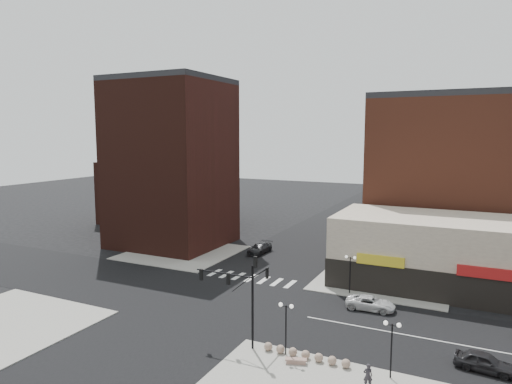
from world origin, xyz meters
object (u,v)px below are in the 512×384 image
at_px(street_lamp_ne, 350,265).
at_px(pedestrian, 368,376).
at_px(stone_bench, 296,361).
at_px(dark_sedan_east, 485,362).
at_px(street_lamp_se_a, 286,316).
at_px(traffic_signal, 244,287).
at_px(street_lamp_se_b, 392,335).
at_px(dark_sedan_north, 260,248).
at_px(white_suv, 370,303).

distance_m(street_lamp_ne, pedestrian, 19.03).
relative_size(pedestrian, stone_bench, 1.02).
bearing_deg(dark_sedan_east, street_lamp_se_a, 113.30).
bearing_deg(street_lamp_ne, traffic_signal, -106.75).
xyz_separation_m(street_lamp_se_b, dark_sedan_north, (-23.14, 27.18, -2.55)).
bearing_deg(traffic_signal, pedestrian, -11.43).
xyz_separation_m(white_suv, dark_sedan_east, (10.03, -8.30, 0.04)).
height_order(traffic_signal, street_lamp_se_a, traffic_signal).
relative_size(street_lamp_ne, stone_bench, 2.45).
distance_m(street_lamp_se_a, street_lamp_ne, 16.03).
xyz_separation_m(dark_sedan_east, dark_sedan_north, (-29.15, 22.99, 0.03)).
bearing_deg(traffic_signal, dark_sedan_east, 12.76).
bearing_deg(white_suv, traffic_signal, 144.82).
height_order(street_lamp_se_a, pedestrian, street_lamp_se_a).
bearing_deg(stone_bench, dark_sedan_north, 101.62).
height_order(street_lamp_ne, dark_sedan_north, street_lamp_ne).
bearing_deg(dark_sedan_north, street_lamp_se_a, -57.96).
xyz_separation_m(street_lamp_se_a, dark_sedan_east, (14.02, 4.20, -2.59)).
bearing_deg(pedestrian, dark_sedan_east, -160.55).
bearing_deg(pedestrian, street_lamp_ne, -93.20).
bearing_deg(stone_bench, pedestrian, -28.41).
height_order(traffic_signal, dark_sedan_north, traffic_signal).
bearing_deg(street_lamp_se_a, stone_bench, -38.94).
xyz_separation_m(dark_sedan_east, pedestrian, (-7.20, -6.17, 0.28)).
distance_m(street_lamp_se_b, stone_bench, 7.45).
bearing_deg(traffic_signal, street_lamp_se_a, -2.57).
relative_size(traffic_signal, white_suv, 1.63).
distance_m(traffic_signal, stone_bench, 6.92).
relative_size(street_lamp_ne, dark_sedan_east, 1.01).
height_order(street_lamp_se_a, dark_sedan_east, street_lamp_se_a).
height_order(street_lamp_se_a, white_suv, street_lamp_se_a).
bearing_deg(street_lamp_se_b, pedestrian, -120.93).
bearing_deg(street_lamp_se_a, dark_sedan_north, 119.11).
distance_m(dark_sedan_east, dark_sedan_north, 37.13).
bearing_deg(dark_sedan_east, traffic_signal, 109.39).
height_order(street_lamp_ne, white_suv, street_lamp_ne).
height_order(street_lamp_ne, stone_bench, street_lamp_ne).
bearing_deg(street_lamp_se_b, stone_bench, -171.59).
height_order(street_lamp_ne, dark_sedan_east, street_lamp_ne).
relative_size(street_lamp_se_b, stone_bench, 2.45).
bearing_deg(dark_sedan_east, street_lamp_ne, 54.42).
relative_size(traffic_signal, dark_sedan_east, 1.88).
relative_size(dark_sedan_east, pedestrian, 2.39).
bearing_deg(pedestrian, stone_bench, -31.02).
bearing_deg(street_lamp_ne, white_suv, -49.53).
distance_m(street_lamp_ne, white_suv, 5.30).
height_order(street_lamp_se_b, dark_sedan_east, street_lamp_se_b).
xyz_separation_m(street_lamp_se_a, dark_sedan_north, (-15.14, 27.18, -2.55)).
relative_size(street_lamp_se_b, street_lamp_ne, 1.00).
xyz_separation_m(white_suv, dark_sedan_north, (-19.13, 14.69, 0.07)).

